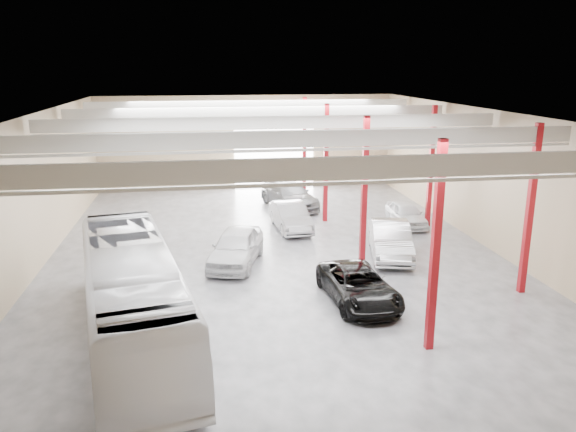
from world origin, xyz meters
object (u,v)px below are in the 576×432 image
object	(u,v)px
coach_bus	(132,296)
car_right_near	(390,240)
black_sedan	(359,286)
car_row_b	(291,217)
car_row_a	(236,247)
car_row_c	(289,195)
car_right_far	(406,214)

from	to	relation	value
coach_bus	car_right_near	world-z (taller)	coach_bus
coach_bus	black_sedan	bearing A→B (deg)	1.96
black_sedan	car_row_b	size ratio (longest dim) A/B	1.07
car_row_a	car_row_c	distance (m)	11.30
coach_bus	car_right_near	bearing A→B (deg)	20.54
car_row_a	car_right_far	distance (m)	11.52
car_row_a	car_right_far	size ratio (longest dim) A/B	1.23
car_right_far	car_row_b	bearing A→B (deg)	-179.68
black_sedan	car_row_a	xyz separation A→B (m)	(-4.50, 5.20, 0.15)
black_sedan	car_row_b	bearing A→B (deg)	91.33
car_row_c	car_right_far	xyz separation A→B (m)	(6.12, -5.34, -0.14)
black_sedan	car_row_b	world-z (taller)	car_row_b
car_row_c	car_right_near	world-z (taller)	car_right_near
car_right_near	car_row_c	bearing A→B (deg)	120.39
car_right_far	car_row_c	bearing A→B (deg)	140.38
coach_bus	car_row_c	world-z (taller)	coach_bus
car_row_c	car_row_a	bearing A→B (deg)	-126.89
car_row_b	car_right_near	world-z (taller)	car_right_near
car_right_near	car_right_far	bearing A→B (deg)	74.83
car_row_a	car_row_b	bearing A→B (deg)	73.87
car_row_b	car_right_far	world-z (taller)	car_row_b
car_row_a	car_row_b	distance (m)	6.33
black_sedan	car_right_near	distance (m)	6.00
car_row_b	car_right_near	size ratio (longest dim) A/B	0.90
car_row_a	car_right_near	xyz separation A→B (m)	(7.56, -0.04, 0.00)
car_right_near	car_right_far	world-z (taller)	car_right_near
coach_bus	car_row_a	distance (m)	8.24
car_row_c	car_row_b	bearing A→B (deg)	-113.13
coach_bus	car_row_c	size ratio (longest dim) A/B	2.10
car_row_c	black_sedan	bearing A→B (deg)	-104.02
car_row_b	car_right_far	distance (m)	6.85
coach_bus	black_sedan	size ratio (longest dim) A/B	2.41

